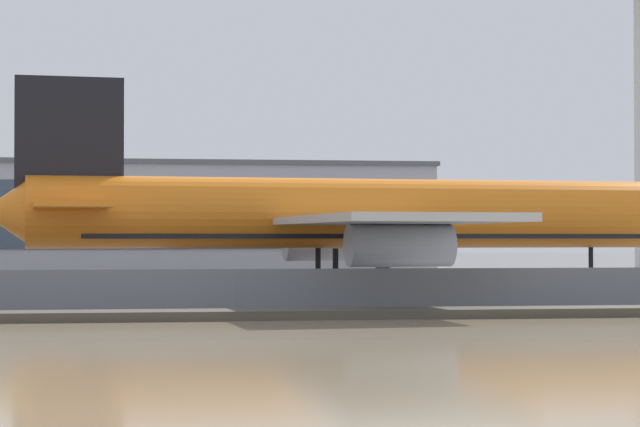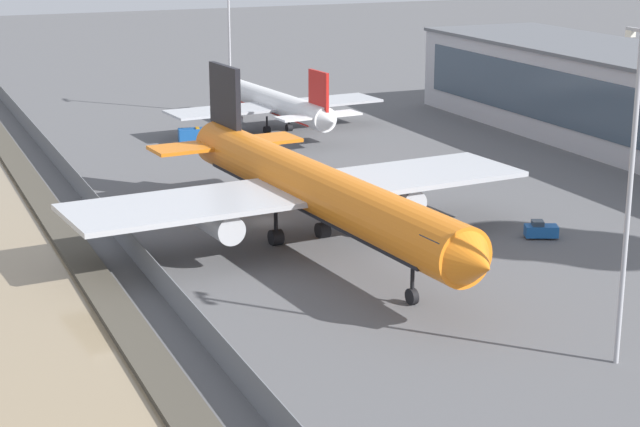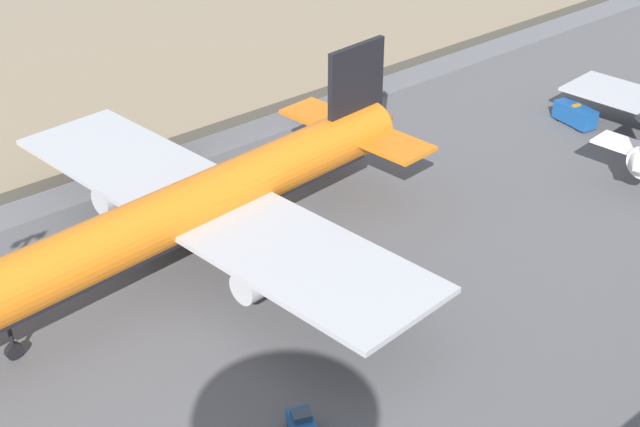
% 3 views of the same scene
% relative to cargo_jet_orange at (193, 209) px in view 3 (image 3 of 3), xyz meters
% --- Properties ---
extents(ground_plane, '(500.00, 500.00, 0.00)m').
position_rel_cargo_jet_orange_xyz_m(ground_plane, '(-10.16, -0.73, -5.79)').
color(ground_plane, '#565659').
extents(shoreline_seawall, '(320.00, 3.00, 0.50)m').
position_rel_cargo_jet_orange_xyz_m(shoreline_seawall, '(-10.16, -21.23, -5.54)').
color(shoreline_seawall, '#474238').
rests_on(shoreline_seawall, ground).
extents(perimeter_fence, '(280.00, 0.10, 2.53)m').
position_rel_cargo_jet_orange_xyz_m(perimeter_fence, '(-10.16, -16.73, -4.53)').
color(perimeter_fence, slate).
rests_on(perimeter_fence, ground).
extents(cargo_jet_orange, '(54.02, 46.79, 15.19)m').
position_rel_cargo_jet_orange_xyz_m(cargo_jet_orange, '(0.00, 0.00, 0.00)').
color(cargo_jet_orange, orange).
rests_on(cargo_jet_orange, ground).
extents(baggage_tug, '(2.74, 3.57, 1.80)m').
position_rel_cargo_jet_orange_xyz_m(baggage_tug, '(6.06, 21.98, -4.99)').
color(baggage_tug, '#19519E').
rests_on(baggage_tug, ground).
extents(ops_van, '(2.96, 5.48, 2.48)m').
position_rel_cargo_jet_orange_xyz_m(ops_van, '(-49.69, 3.79, -4.52)').
color(ops_van, '#19519E').
rests_on(ops_van, ground).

